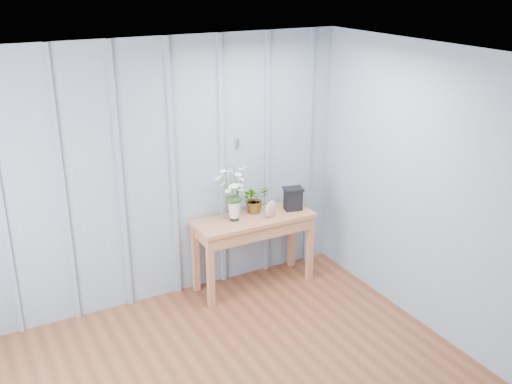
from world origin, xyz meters
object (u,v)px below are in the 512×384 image
daisy_vase (234,187)px  felt_disc_vessel (271,209)px  carved_box (293,199)px  sideboard (254,228)px

daisy_vase → felt_disc_vessel: 0.45m
daisy_vase → carved_box: size_ratio=2.37×
carved_box → felt_disc_vessel: bearing=-167.1°
felt_disc_vessel → carved_box: carved_box is taller
felt_disc_vessel → sideboard: bearing=127.5°
sideboard → carved_box: size_ratio=5.17×
sideboard → carved_box: carved_box is taller
daisy_vase → felt_disc_vessel: size_ratio=3.23×
daisy_vase → sideboard: bearing=-6.7°
sideboard → carved_box: bearing=-1.9°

